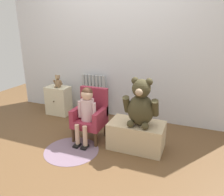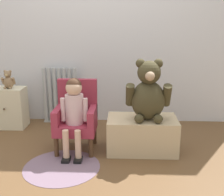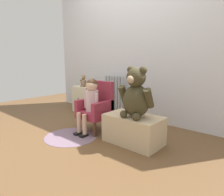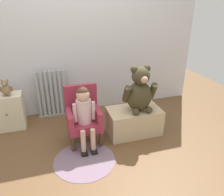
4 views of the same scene
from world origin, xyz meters
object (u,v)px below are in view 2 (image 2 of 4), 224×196
Objects in this scene: radiator at (60,96)px; large_teddy_bear at (148,94)px; small_dresser at (9,108)px; child_figure at (74,106)px; low_bench at (142,134)px; small_teddy_bear at (8,80)px; floor_rug at (62,167)px; child_armchair at (76,116)px.

large_teddy_bear is at bearing -38.66° from radiator.
small_dresser is 0.66× the size of child_figure.
large_teddy_bear is (0.05, -0.03, 0.42)m from low_bench.
low_bench is (0.96, -0.77, -0.18)m from radiator.
small_teddy_bear reaches higher than low_bench.
low_bench is 1.00× the size of floor_rug.
radiator is 0.62m from small_dresser.
small_teddy_bear is at bearing 143.78° from child_figure.
small_dresser is 1.65m from low_bench.
small_dresser is at bearing 141.79° from small_teddy_bear.
child_armchair is 3.17× the size of small_teddy_bear.
large_teddy_bear is 1.01m from floor_rug.
large_teddy_bear reaches higher than floor_rug.
floor_rug is at bearing -152.41° from low_bench.
radiator is 1.22m from floor_rug.
child_figure is 0.70m from large_teddy_bear.
floor_rug is (0.83, -0.95, -0.24)m from small_dresser.
child_armchair is 1.02× the size of floor_rug.
large_teddy_bear reaches higher than small_teddy_bear.
radiator is 1.20× the size of large_teddy_bear.
child_figure is 0.56m from floor_rug.
low_bench is 0.82m from floor_rug.
small_dresser is 1.14m from child_figure.
small_teddy_bear is at bearing 130.63° from floor_rug.
small_dresser reaches higher than floor_rug.
child_armchair is 0.66m from low_bench.
child_figure reaches higher than floor_rug.
child_figure is 1.08m from small_teddy_bear.
child_armchair is 1.04m from small_teddy_bear.
small_teddy_bear is (0.03, -0.03, 0.33)m from small_dresser.
small_dresser is 0.72× the size of floor_rug.
small_teddy_bear is (-0.86, 0.52, 0.25)m from child_armchair.
radiator is at bearing 102.46° from floor_rug.
large_teddy_bear reaches higher than child_figure.
large_teddy_bear is at bearing -20.79° from small_teddy_bear.
child_armchair is at bearing 177.32° from low_bench.
large_teddy_bear reaches higher than small_dresser.
child_armchair is at bearing 90.00° from child_figure.
small_dresser is at bearing 158.76° from large_teddy_bear.
small_dresser is (-0.58, -0.19, -0.10)m from radiator.
child_armchair is 1.19× the size of large_teddy_bear.
child_figure is at bearing -69.21° from radiator.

